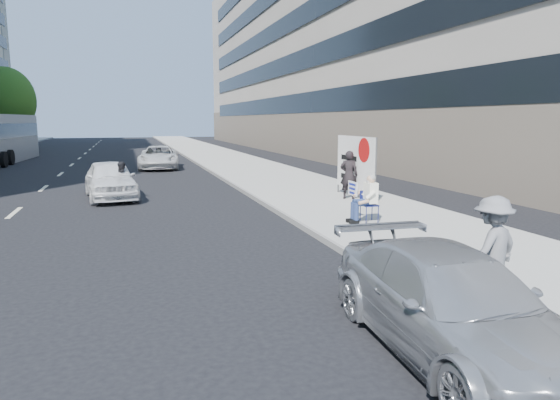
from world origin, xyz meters
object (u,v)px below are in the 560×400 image
object	(u,v)px
seated_protester	(365,196)
white_sedan_near	(110,179)
protest_banner	(355,163)
white_sedan_far	(159,157)
motorcycle	(123,183)
pedestrian_woman	(349,175)
parked_sedan	(451,304)
jogger	(492,249)

from	to	relation	value
seated_protester	white_sedan_near	size ratio (longest dim) A/B	0.31
protest_banner	seated_protester	bearing A→B (deg)	-111.77
white_sedan_far	motorcycle	distance (m)	12.18
seated_protester	protest_banner	xyz separation A→B (m)	(1.60, 4.00, 0.53)
pedestrian_woman	white_sedan_near	bearing A→B (deg)	4.81
pedestrian_woman	protest_banner	xyz separation A→B (m)	(0.31, 0.14, 0.40)
parked_sedan	motorcycle	xyz separation A→B (m)	(-3.96, 13.96, -0.01)
jogger	motorcycle	world-z (taller)	jogger
white_sedan_near	seated_protester	bearing A→B (deg)	-54.49
white_sedan_far	jogger	bearing A→B (deg)	-76.73
pedestrian_woman	jogger	bearing A→B (deg)	106.36
seated_protester	parked_sedan	xyz separation A→B (m)	(-2.38, -7.10, -0.23)
seated_protester	pedestrian_woman	distance (m)	4.07
pedestrian_woman	protest_banner	distance (m)	0.52
parked_sedan	white_sedan_near	xyz separation A→B (m)	(-4.43, 14.55, 0.08)
jogger	parked_sedan	xyz separation A→B (m)	(-1.50, -1.08, -0.32)
seated_protester	parked_sedan	distance (m)	7.49
white_sedan_near	parked_sedan	bearing A→B (deg)	-80.00
pedestrian_woman	white_sedan_near	distance (m)	8.86
pedestrian_woman	motorcycle	bearing A→B (deg)	7.26
white_sedan_far	motorcycle	xyz separation A→B (m)	(-2.02, -12.01, -0.05)
parked_sedan	white_sedan_near	world-z (taller)	white_sedan_near
pedestrian_woman	protest_banner	size ratio (longest dim) A/B	0.56
seated_protester	jogger	world-z (taller)	jogger
jogger	protest_banner	size ratio (longest dim) A/B	0.53
parked_sedan	motorcycle	bearing A→B (deg)	108.92
white_sedan_near	white_sedan_far	world-z (taller)	white_sedan_near
white_sedan_far	white_sedan_near	bearing A→B (deg)	-96.88
jogger	protest_banner	world-z (taller)	protest_banner
motorcycle	white_sedan_far	bearing A→B (deg)	83.98
white_sedan_near	motorcycle	world-z (taller)	white_sedan_near
seated_protester	white_sedan_far	size ratio (longest dim) A/B	0.26
white_sedan_far	motorcycle	world-z (taller)	motorcycle
seated_protester	white_sedan_far	world-z (taller)	seated_protester
jogger	pedestrian_woman	world-z (taller)	pedestrian_woman
seated_protester	jogger	size ratio (longest dim) A/B	0.80
white_sedan_far	motorcycle	size ratio (longest dim) A/B	2.41
seated_protester	protest_banner	world-z (taller)	protest_banner
jogger	motorcycle	size ratio (longest dim) A/B	0.80
seated_protester	protest_banner	size ratio (longest dim) A/B	0.43
pedestrian_woman	white_sedan_near	world-z (taller)	pedestrian_woman
pedestrian_woman	parked_sedan	bearing A→B (deg)	100.23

